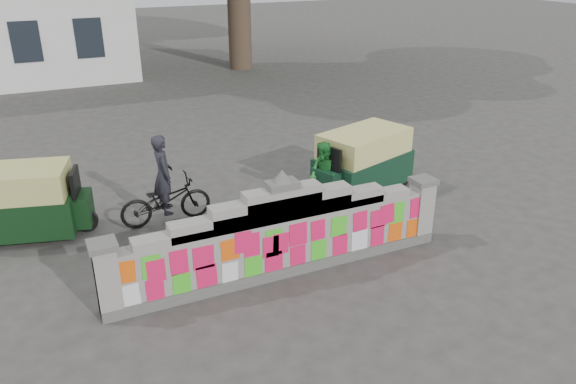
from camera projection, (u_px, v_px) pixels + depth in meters
name	position (u px, v px, depth m)	size (l,w,h in m)	color
ground	(283.00, 272.00, 10.23)	(100.00, 100.00, 0.00)	#383533
parapet_wall	(283.00, 236.00, 9.92)	(6.48, 0.44, 2.01)	#4C4C49
cyclist_bike	(166.00, 201.00, 11.90)	(0.67, 1.93, 1.01)	black
cyclist_rider	(164.00, 185.00, 11.76)	(0.63, 0.41, 1.72)	black
pedestrian	(324.00, 175.00, 12.56)	(0.74, 0.57, 1.51)	#238131
rickshaw_left	(20.00, 202.00, 11.22)	(2.74, 1.77, 1.47)	black
rickshaw_right	(362.00, 161.00, 13.32)	(2.80, 1.92, 1.51)	black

